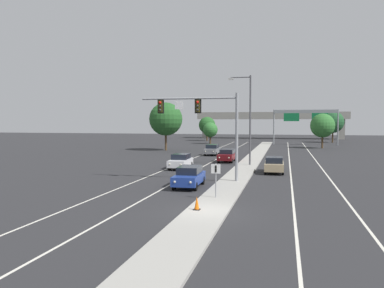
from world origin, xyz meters
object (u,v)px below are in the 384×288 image
(car_oncoming_blue, at_px, (189,176))
(car_receding_tan, at_px, (274,165))
(overhead_signal_mast, at_px, (205,117))
(tree_far_left_c, at_px, (210,130))
(car_oncoming_grey, at_px, (212,150))
(tree_far_right_b, at_px, (333,122))
(tree_far_right_c, at_px, (323,126))
(median_sign_post, at_px, (216,175))
(highway_sign_gantry, at_px, (305,116))
(tree_far_left_b, at_px, (166,119))
(tree_far_left_a, at_px, (207,125))
(car_oncoming_white, at_px, (181,161))
(traffic_cone_median_nose, at_px, (197,203))
(car_oncoming_darkred, at_px, (227,155))
(street_lamp_median, at_px, (248,115))

(car_oncoming_blue, relative_size, car_receding_tan, 1.00)
(overhead_signal_mast, xyz_separation_m, tree_far_left_c, (-9.81, 54.28, -2.26))
(car_oncoming_grey, bearing_deg, tree_far_right_b, 61.90)
(car_receding_tan, bearing_deg, tree_far_right_c, 78.41)
(overhead_signal_mast, distance_m, car_oncoming_blue, 5.47)
(median_sign_post, xyz_separation_m, highway_sign_gantry, (8.35, 61.52, 4.58))
(median_sign_post, xyz_separation_m, car_oncoming_grey, (-6.29, 32.80, -0.77))
(car_oncoming_blue, xyz_separation_m, tree_far_left_b, (-12.94, 35.79, 4.59))
(highway_sign_gantry, distance_m, tree_far_right_c, 10.17)
(car_oncoming_grey, height_order, tree_far_left_a, tree_far_left_a)
(median_sign_post, relative_size, car_oncoming_white, 0.49)
(traffic_cone_median_nose, bearing_deg, median_sign_post, 83.83)
(tree_far_left_a, bearing_deg, car_receding_tan, -72.82)
(median_sign_post, relative_size, car_oncoming_darkred, 0.49)
(overhead_signal_mast, xyz_separation_m, tree_far_right_b, (17.32, 65.51, -0.53))
(car_oncoming_blue, bearing_deg, tree_far_left_c, 99.14)
(street_lamp_median, relative_size, traffic_cone_median_nose, 13.51)
(overhead_signal_mast, height_order, highway_sign_gantry, highway_sign_gantry)
(car_oncoming_darkred, height_order, tree_far_left_b, tree_far_left_b)
(highway_sign_gantry, distance_m, tree_far_left_c, 20.61)
(car_oncoming_white, height_order, tree_far_left_c, tree_far_left_c)
(car_oncoming_blue, bearing_deg, car_oncoming_grey, 96.93)
(car_receding_tan, height_order, tree_far_right_b, tree_far_right_b)
(overhead_signal_mast, bearing_deg, median_sign_post, -73.09)
(overhead_signal_mast, bearing_deg, tree_far_left_c, 100.25)
(street_lamp_median, xyz_separation_m, tree_far_right_c, (10.76, 32.24, -1.56))
(car_oncoming_darkred, relative_size, traffic_cone_median_nose, 6.08)
(car_oncoming_white, bearing_deg, traffic_cone_median_nose, -72.39)
(overhead_signal_mast, relative_size, tree_far_left_c, 1.72)
(highway_sign_gantry, bearing_deg, tree_far_right_b, 59.18)
(tree_far_left_a, bearing_deg, car_oncoming_darkred, -76.05)
(car_oncoming_white, xyz_separation_m, tree_far_right_c, (17.47, 36.50, 3.41))
(tree_far_left_a, bearing_deg, overhead_signal_mast, -78.96)
(car_oncoming_blue, distance_m, car_oncoming_darkred, 19.28)
(car_oncoming_blue, xyz_separation_m, car_oncoming_darkred, (0.13, 19.28, 0.00))
(overhead_signal_mast, distance_m, highway_sign_gantry, 55.23)
(car_receding_tan, xyz_separation_m, tree_far_right_c, (7.71, 37.58, 3.41))
(car_oncoming_grey, xyz_separation_m, tree_far_left_a, (-9.07, 41.80, 3.20))
(street_lamp_median, height_order, tree_far_left_a, street_lamp_median)
(highway_sign_gantry, bearing_deg, car_oncoming_grey, -116.99)
(street_lamp_median, distance_m, tree_far_right_b, 55.22)
(street_lamp_median, bearing_deg, car_oncoming_grey, 116.36)
(car_oncoming_white, distance_m, car_oncoming_darkred, 9.05)
(car_receding_tan, xyz_separation_m, tree_far_right_b, (11.82, 58.52, 4.02))
(car_oncoming_blue, height_order, car_receding_tan, same)
(car_oncoming_darkred, height_order, tree_far_right_c, tree_far_right_c)
(street_lamp_median, xyz_separation_m, tree_far_right_b, (14.87, 53.18, -0.95))
(car_receding_tan, distance_m, tree_far_right_b, 59.83)
(tree_far_right_b, bearing_deg, overhead_signal_mast, -104.81)
(overhead_signal_mast, relative_size, car_oncoming_grey, 1.84)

